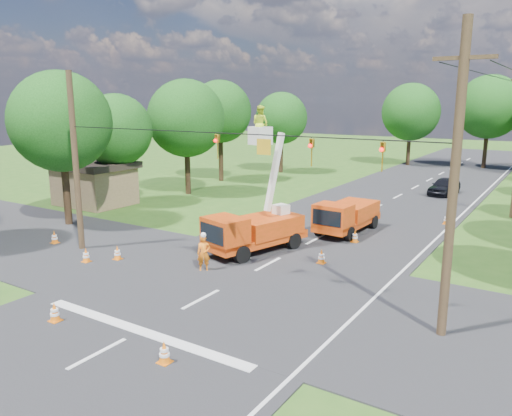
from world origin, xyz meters
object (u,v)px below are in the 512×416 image
Objects in this scene: traffic_cone_0 at (55,312)px; second_truck at (346,216)px; ground_worker at (204,253)px; pole_left at (76,163)px; distant_car at (444,186)px; tree_far_a at (411,112)px; traffic_cone_6 at (54,237)px; tree_left_e at (220,112)px; traffic_cone_1 at (164,352)px; traffic_cone_5 at (86,255)px; traffic_cone_7 at (446,219)px; pole_right_near at (454,182)px; tree_far_b at (489,107)px; tree_left_d at (186,118)px; shed at (94,183)px; traffic_cone_2 at (321,256)px; traffic_cone_8 at (219,245)px; traffic_cone_3 at (355,236)px; tree_left_f at (281,118)px; bucket_truck at (254,221)px; tree_left_c at (116,130)px; tree_left_b at (61,122)px.

second_truck is at bearing 76.82° from traffic_cone_0.
pole_left is (-7.47, -0.75, 3.67)m from ground_worker.
distant_car is 19.60m from tree_far_a.
tree_left_e is at bearing 103.34° from traffic_cone_6.
traffic_cone_1 and traffic_cone_5 have the same top height.
traffic_cone_0 and traffic_cone_7 have the same top height.
pole_right_near is 1.11× the size of pole_left.
traffic_cone_7 is 23.79m from tree_left_e.
pole_left is 0.87× the size of tree_far_b.
tree_left_d is at bearing -178.23° from traffic_cone_7.
second_truck is 18.95m from shed.
traffic_cone_1 is 1.00× the size of traffic_cone_7.
tree_left_e is 0.91× the size of tree_far_b.
tree_far_b reaches higher than distant_car.
distant_car is 5.81× the size of traffic_cone_2.
pole_left is (-18.00, 0.00, -0.61)m from pole_right_near.
distant_car is 26.87m from pole_right_near.
traffic_cone_8 is 0.07× the size of tree_far_b.
traffic_cone_3 is 27.60m from tree_left_f.
tree_left_d is at bearing 157.26° from bucket_truck.
second_truck is at bearing 94.39° from traffic_cone_1.
second_truck is 7.61× the size of traffic_cone_0.
distant_car is at bearing -65.24° from tree_far_a.
pole_right_near is at bearing -16.80° from shed.
pole_left reaches higher than distant_car.
tree_left_f is (-11.67, 26.60, 5.33)m from traffic_cone_8.
shed is 0.60× the size of tree_left_d.
traffic_cone_0 is 31.98m from tree_left_e.
pole_right_near is (10.53, -0.75, 4.28)m from ground_worker.
distant_car is 28.97m from pole_left.
tree_left_c reaches higher than traffic_cone_5.
tree_far_b is (2.20, 34.63, 5.77)m from second_truck.
traffic_cone_7 is 0.07× the size of pole_right_near.
ground_worker is 42.69m from tree_far_a.
bucket_truck is 41.20m from tree_far_b.
distant_car is 5.81× the size of traffic_cone_8.
tree_left_d is (-23.50, 15.00, 1.02)m from pole_right_near.
pole_right_near reaches higher than tree_left_d.
pole_left reaches higher than traffic_cone_8.
shed reaches higher than traffic_cone_6.
tree_far_b is (6.13, 41.60, 6.45)m from traffic_cone_8.
traffic_cone_3 is at bearing 2.19° from shed.
tree_left_b reaches higher than traffic_cone_6.
traffic_cone_2 is 0.08× the size of tree_left_f.
shed is (-20.07, 14.27, 1.26)m from traffic_cone_1.
tree_left_b reaches higher than second_truck.
tree_left_b is (-17.38, -22.91, 5.60)m from distant_car.
tree_left_f reaches higher than traffic_cone_2.
pole_right_near is 18.01m from pole_left.
tree_left_b is 12.01m from tree_left_d.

